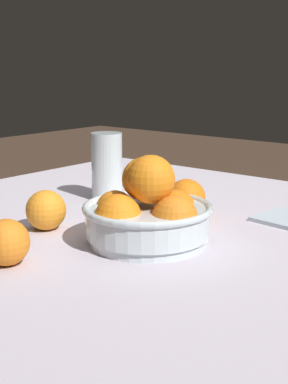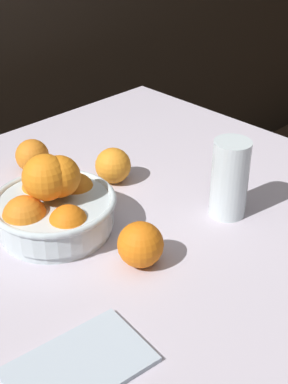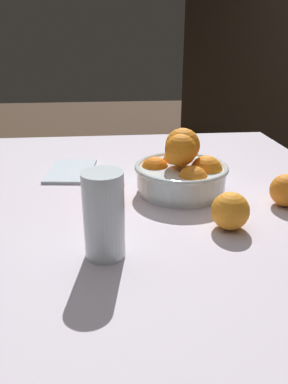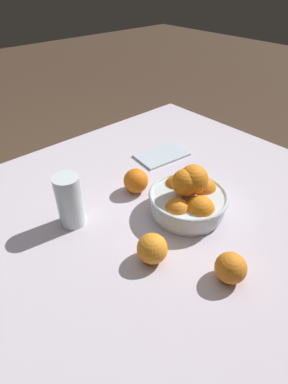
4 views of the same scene
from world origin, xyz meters
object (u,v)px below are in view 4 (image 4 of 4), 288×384
object	(u,v)px
juice_glass	(70,203)
fruit_bowl	(189,198)
orange_loose_near_bowl	(231,268)
orange_loose_front	(152,249)
orange_loose_aside	(136,181)

from	to	relation	value
juice_glass	fruit_bowl	bearing A→B (deg)	145.38
fruit_bowl	orange_loose_near_bowl	size ratio (longest dim) A/B	3.09
orange_loose_near_bowl	orange_loose_front	size ratio (longest dim) A/B	0.96
juice_glass	orange_loose_near_bowl	xyz separation A→B (m)	(-0.17, 0.41, -0.03)
orange_loose_near_bowl	orange_loose_aside	distance (m)	0.40
fruit_bowl	orange_loose_near_bowl	bearing A→B (deg)	64.93
juice_glass	orange_loose_aside	size ratio (longest dim) A/B	1.96
juice_glass	orange_loose_front	bearing A→B (deg)	106.92
fruit_bowl	juice_glass	world-z (taller)	fruit_bowl
juice_glass	orange_loose_aside	bearing A→B (deg)	178.32
orange_loose_near_bowl	orange_loose_front	bearing A→B (deg)	-59.35
juice_glass	orange_loose_front	size ratio (longest dim) A/B	2.03
juice_glass	orange_loose_aside	distance (m)	0.23
fruit_bowl	orange_loose_aside	bearing A→B (deg)	-76.24
orange_loose_front	orange_loose_aside	size ratio (longest dim) A/B	0.97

